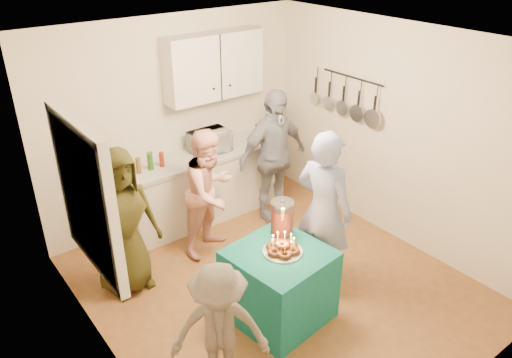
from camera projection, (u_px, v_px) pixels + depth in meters
floor at (276, 284)px, 5.43m from camera, size 4.00×4.00×0.00m
ceiling at (281, 42)px, 4.25m from camera, size 4.00×4.00×0.00m
back_wall at (176, 121)px, 6.25m from camera, size 3.60×3.60×0.00m
left_wall at (99, 242)px, 3.86m from camera, size 4.00×4.00×0.00m
right_wall at (396, 136)px, 5.82m from camera, size 4.00×4.00×0.00m
window_night at (84, 198)px, 3.98m from camera, size 0.04×1.00×1.20m
counter at (206, 187)px, 6.54m from camera, size 2.20×0.58×0.86m
countertop at (204, 155)px, 6.34m from camera, size 2.24×0.62×0.05m
upper_cabinet at (214, 66)px, 6.12m from camera, size 1.30×0.30×0.80m
pot_rack at (350, 98)px, 6.13m from camera, size 0.12×1.00×0.60m
microwave at (210, 141)px, 6.32m from camera, size 0.49×0.34×0.27m
party_table at (279, 285)px, 4.84m from camera, size 0.94×0.94×0.76m
donut_cake at (283, 244)px, 4.63m from camera, size 0.38×0.38×0.18m
punch_jar at (282, 219)px, 4.88m from camera, size 0.22×0.22×0.34m
man_birthday at (324, 211)px, 5.09m from camera, size 0.56×0.73×1.77m
woman_back_left at (121, 222)px, 5.05m from camera, size 0.83×0.58×1.62m
woman_back_center at (210, 192)px, 5.72m from camera, size 0.89×0.78×1.52m
woman_back_right at (273, 157)px, 6.31m from camera, size 1.03×0.43×1.75m
child_near_left at (220, 331)px, 3.95m from camera, size 0.92×0.83×1.24m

